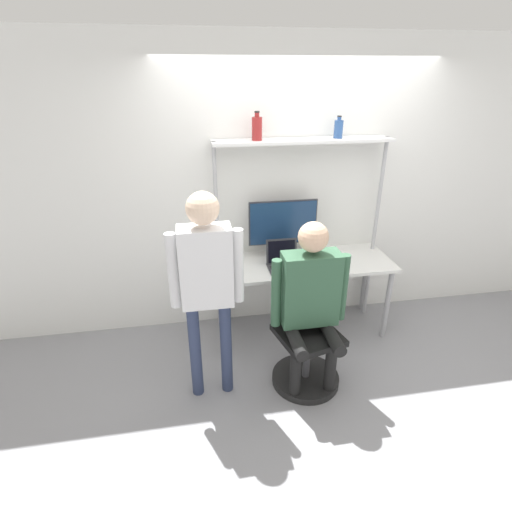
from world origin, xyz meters
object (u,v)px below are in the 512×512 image
Objects in this scene: person_seated at (311,295)px; person_standing at (206,275)px; cell_phone at (314,268)px; office_chair at (304,350)px; laptop at (283,259)px; monitor at (283,226)px; bottle_red at (257,128)px; bottle_blue at (338,129)px.

person_standing reaches higher than person_seated.
office_chair is (-0.22, -0.55, -0.47)m from cell_phone.
person_seated is at bearing -85.18° from laptop.
monitor is 0.38× the size of person_standing.
bottle_blue is at bearing 0.00° from bottle_red.
person_seated is 6.05× the size of bottle_red.
bottle_blue reaches higher than person_seated.
person_standing reaches higher than cell_phone.
office_chair is 1.91m from bottle_blue.
person_seated is 0.81m from person_standing.
cell_phone is at bearing -19.26° from laptop.
person_seated is at bearing -2.34° from person_standing.
cell_phone is at bearing -53.58° from monitor.
person_standing is at bearing -150.52° from cell_phone.
person_standing is (-0.76, -0.01, 0.78)m from office_chair.
monitor is 0.92m from person_seated.
bottle_red is (-0.24, 0.87, 1.65)m from office_chair.
laptop is at bearing -155.84° from bottle_blue.
laptop is at bearing 160.74° from cell_phone.
person_standing is at bearing -144.37° from bottle_blue.
person_standing reaches higher than office_chair.
bottle_red reaches higher than laptop.
monitor is 0.98m from bottle_blue.
bottle_red reaches higher than person_standing.
office_chair is at bearing -118.38° from bottle_blue.
bottle_red is at bearing 59.62° from person_standing.
bottle_blue reaches higher than laptop.
monitor is 2.76× the size of bottle_red.
monitor is 0.33m from laptop.
bottle_red is (-0.20, 0.23, 1.12)m from laptop.
monitor is at bearing -5.44° from bottle_red.
monitor is at bearing 90.74° from person_seated.
bottle_red is 0.72m from bottle_blue.
office_chair is 5.09× the size of bottle_blue.
office_chair is (0.00, -0.85, -0.78)m from monitor.
monitor reaches higher than office_chair.
person_seated is at bearing -74.50° from bottle_red.
monitor reaches higher than cell_phone.
laptop is (-0.05, -0.21, -0.25)m from monitor.
monitor is at bearing 48.54° from person_standing.
person_seated reaches higher than monitor.
bottle_blue is (0.72, 0.00, -0.02)m from bottle_red.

